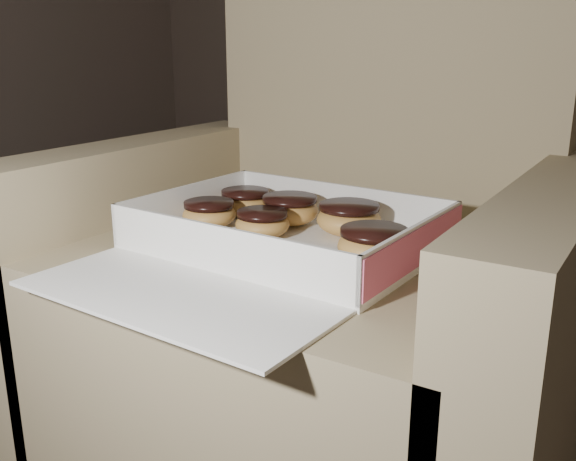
# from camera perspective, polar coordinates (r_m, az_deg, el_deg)

# --- Properties ---
(floor) EXTENTS (4.50, 4.50, 0.00)m
(floor) POSITION_cam_1_polar(r_m,az_deg,el_deg) (1.44, -8.97, -13.11)
(floor) COLOR black
(floor) RESTS_ON ground
(armchair) EXTENTS (0.85, 0.72, 0.89)m
(armchair) POSITION_cam_1_polar(r_m,az_deg,el_deg) (1.12, 2.84, -6.05)
(armchair) COLOR #9B8962
(armchair) RESTS_ON floor
(bakery_box) EXTENTS (0.45, 0.53, 0.07)m
(bakery_box) POSITION_cam_1_polar(r_m,az_deg,el_deg) (0.96, -1.39, -1.46)
(bakery_box) COLOR white
(bakery_box) RESTS_ON armchair
(donut_a) EXTENTS (0.10, 0.10, 0.05)m
(donut_a) POSITION_cam_1_polar(r_m,az_deg,el_deg) (1.09, 0.15, 1.91)
(donut_a) COLOR #E09B4E
(donut_a) RESTS_ON bakery_box
(donut_b) EXTENTS (0.10, 0.10, 0.05)m
(donut_b) POSITION_cam_1_polar(r_m,az_deg,el_deg) (1.04, 5.43, 1.11)
(donut_b) COLOR #E09B4E
(donut_b) RESTS_ON bakery_box
(donut_c) EXTENTS (0.10, 0.10, 0.05)m
(donut_c) POSITION_cam_1_polar(r_m,az_deg,el_deg) (0.91, 7.65, -1.25)
(donut_c) COLOR #E09B4E
(donut_c) RESTS_ON bakery_box
(donut_d) EXTENTS (0.09, 0.09, 0.05)m
(donut_d) POSITION_cam_1_polar(r_m,az_deg,el_deg) (1.16, -3.82, 2.60)
(donut_d) COLOR #E09B4E
(donut_d) RESTS_ON bakery_box
(donut_e) EXTENTS (0.09, 0.09, 0.04)m
(donut_e) POSITION_cam_1_polar(r_m,az_deg,el_deg) (1.08, -7.02, 1.53)
(donut_e) COLOR #E09B4E
(donut_e) RESTS_ON bakery_box
(donut_f) EXTENTS (0.09, 0.09, 0.04)m
(donut_f) POSITION_cam_1_polar(r_m,az_deg,el_deg) (1.02, -2.30, 0.68)
(donut_f) COLOR #E09B4E
(donut_f) RESTS_ON bakery_box
(crumb_a) EXTENTS (0.01, 0.01, 0.00)m
(crumb_a) POSITION_cam_1_polar(r_m,az_deg,el_deg) (0.88, 2.22, -3.51)
(crumb_a) COLOR black
(crumb_a) RESTS_ON bakery_box
(crumb_b) EXTENTS (0.01, 0.01, 0.00)m
(crumb_b) POSITION_cam_1_polar(r_m,az_deg,el_deg) (1.04, -8.90, -0.36)
(crumb_b) COLOR black
(crumb_b) RESTS_ON bakery_box
(crumb_c) EXTENTS (0.01, 0.01, 0.00)m
(crumb_c) POSITION_cam_1_polar(r_m,az_deg,el_deg) (1.05, -11.50, -0.42)
(crumb_c) COLOR black
(crumb_c) RESTS_ON bakery_box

